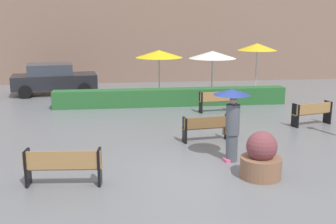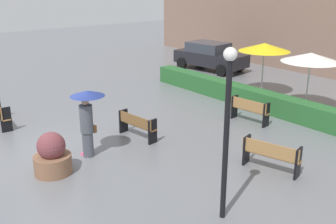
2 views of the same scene
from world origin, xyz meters
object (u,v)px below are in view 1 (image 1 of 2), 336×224
(patio_umbrella_yellow, at_px, (159,54))
(parked_car, at_px, (54,78))
(bench_far_right, at_px, (313,112))
(patio_umbrella_yellow_far, at_px, (257,47))
(bench_back_row, at_px, (217,100))
(patio_umbrella_white, at_px, (213,55))
(planter_pot, at_px, (261,158))
(bench_mid_center, at_px, (207,127))
(pedestrian_with_umbrella, at_px, (232,114))
(bench_near_left, at_px, (63,165))

(patio_umbrella_yellow, height_order, parked_car, patio_umbrella_yellow)
(bench_far_right, relative_size, patio_umbrella_yellow_far, 0.62)
(patio_umbrella_yellow, relative_size, parked_car, 0.53)
(bench_back_row, bearing_deg, parked_car, 144.94)
(bench_back_row, xyz_separation_m, patio_umbrella_white, (0.45, 2.92, 1.62))
(bench_back_row, xyz_separation_m, planter_pot, (-0.65, -7.28, -0.02))
(planter_pot, bearing_deg, bench_mid_center, 101.82)
(bench_mid_center, height_order, patio_umbrella_white, patio_umbrella_white)
(bench_back_row, height_order, parked_car, parked_car)
(patio_umbrella_white, height_order, patio_umbrella_yellow_far, patio_umbrella_yellow_far)
(parked_car, bearing_deg, patio_umbrella_yellow, -19.55)
(pedestrian_with_umbrella, bearing_deg, parked_car, 119.55)
(bench_far_right, height_order, pedestrian_with_umbrella, pedestrian_with_umbrella)
(patio_umbrella_white, bearing_deg, patio_umbrella_yellow, 171.77)
(planter_pot, xyz_separation_m, patio_umbrella_yellow_far, (3.58, 11.05, 1.92))
(planter_pot, height_order, patio_umbrella_yellow_far, patio_umbrella_yellow_far)
(pedestrian_with_umbrella, relative_size, patio_umbrella_yellow, 0.85)
(bench_far_right, height_order, bench_mid_center, bench_far_right)
(bench_back_row, height_order, bench_mid_center, bench_back_row)
(bench_mid_center, xyz_separation_m, parked_car, (-6.03, 9.23, 0.33))
(pedestrian_with_umbrella, relative_size, planter_pot, 1.70)
(bench_far_right, xyz_separation_m, bench_mid_center, (-4.27, -1.49, -0.02))
(planter_pot, xyz_separation_m, patio_umbrella_white, (1.09, 10.20, 1.64))
(patio_umbrella_white, distance_m, parked_car, 8.22)
(patio_umbrella_white, bearing_deg, planter_pot, -96.12)
(bench_mid_center, xyz_separation_m, patio_umbrella_yellow, (-0.77, 7.36, 1.69))
(bench_mid_center, relative_size, pedestrian_with_umbrella, 0.79)
(bench_back_row, distance_m, patio_umbrella_yellow, 4.23)
(bench_near_left, xyz_separation_m, pedestrian_with_umbrella, (4.37, 1.26, 0.80))
(patio_umbrella_yellow, bearing_deg, bench_mid_center, -84.05)
(patio_umbrella_yellow_far, bearing_deg, bench_far_right, -89.78)
(bench_mid_center, height_order, patio_umbrella_yellow_far, patio_umbrella_yellow_far)
(planter_pot, distance_m, patio_umbrella_yellow_far, 11.77)
(bench_far_right, relative_size, bench_back_row, 1.06)
(bench_back_row, distance_m, bench_mid_center, 4.28)
(bench_near_left, bearing_deg, bench_mid_center, 37.60)
(planter_pot, height_order, patio_umbrella_yellow, patio_umbrella_yellow)
(patio_umbrella_white, relative_size, patio_umbrella_yellow_far, 0.89)
(bench_mid_center, bearing_deg, patio_umbrella_yellow_far, 61.54)
(pedestrian_with_umbrella, height_order, patio_umbrella_white, patio_umbrella_white)
(bench_far_right, relative_size, pedestrian_with_umbrella, 0.81)
(pedestrian_with_umbrella, bearing_deg, bench_mid_center, 98.21)
(planter_pot, bearing_deg, patio_umbrella_white, 83.88)
(bench_back_row, bearing_deg, pedestrian_with_umbrella, -99.94)
(patio_umbrella_yellow, height_order, patio_umbrella_white, patio_umbrella_yellow)
(bench_far_right, bearing_deg, parked_car, 143.11)
(bench_near_left, height_order, patio_umbrella_yellow, patio_umbrella_yellow)
(bench_far_right, bearing_deg, bench_mid_center, -160.73)
(pedestrian_with_umbrella, height_order, parked_car, pedestrian_with_umbrella)
(bench_back_row, bearing_deg, bench_far_right, -41.09)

